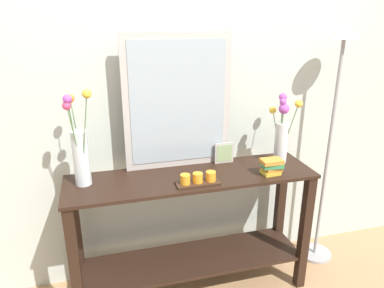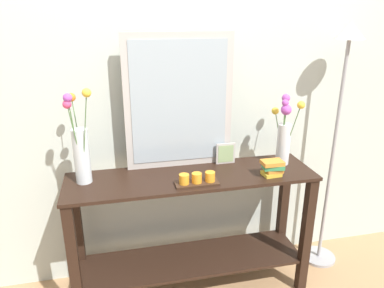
{
  "view_description": "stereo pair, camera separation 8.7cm",
  "coord_description": "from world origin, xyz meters",
  "px_view_note": "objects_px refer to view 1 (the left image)",
  "views": [
    {
      "loc": [
        -0.51,
        -1.87,
        1.71
      ],
      "look_at": [
        0.0,
        0.0,
        1.01
      ],
      "focal_mm": 33.78,
      "sensor_mm": 36.0,
      "label": 1
    },
    {
      "loc": [
        -0.42,
        -1.89,
        1.71
      ],
      "look_at": [
        0.0,
        0.0,
        1.01
      ],
      "focal_mm": 33.78,
      "sensor_mm": 36.0,
      "label": 2
    }
  ],
  "objects_px": {
    "candle_tray": "(198,180)",
    "floor_lamp": "(334,109)",
    "tall_vase_left": "(80,150)",
    "vase_right": "(282,133)",
    "console_table": "(192,222)",
    "mirror_leaning": "(178,103)",
    "picture_frame_small": "(224,153)",
    "book_stack": "(272,166)"
  },
  "relations": [
    {
      "from": "mirror_leaning",
      "to": "tall_vase_left",
      "type": "distance_m",
      "value": 0.62
    },
    {
      "from": "mirror_leaning",
      "to": "floor_lamp",
      "type": "xyz_separation_m",
      "value": [
        1.03,
        -0.08,
        -0.09
      ]
    },
    {
      "from": "book_stack",
      "to": "mirror_leaning",
      "type": "bearing_deg",
      "value": 151.3
    },
    {
      "from": "mirror_leaning",
      "to": "picture_frame_small",
      "type": "relative_size",
      "value": 6.0
    },
    {
      "from": "candle_tray",
      "to": "picture_frame_small",
      "type": "distance_m",
      "value": 0.35
    },
    {
      "from": "console_table",
      "to": "floor_lamp",
      "type": "distance_m",
      "value": 1.17
    },
    {
      "from": "mirror_leaning",
      "to": "floor_lamp",
      "type": "relative_size",
      "value": 0.48
    },
    {
      "from": "console_table",
      "to": "book_stack",
      "type": "height_order",
      "value": "book_stack"
    },
    {
      "from": "console_table",
      "to": "floor_lamp",
      "type": "height_order",
      "value": "floor_lamp"
    },
    {
      "from": "console_table",
      "to": "picture_frame_small",
      "type": "distance_m",
      "value": 0.47
    },
    {
      "from": "tall_vase_left",
      "to": "book_stack",
      "type": "distance_m",
      "value": 1.09
    },
    {
      "from": "mirror_leaning",
      "to": "vase_right",
      "type": "bearing_deg",
      "value": -10.47
    },
    {
      "from": "vase_right",
      "to": "book_stack",
      "type": "relative_size",
      "value": 3.29
    },
    {
      "from": "picture_frame_small",
      "to": "book_stack",
      "type": "xyz_separation_m",
      "value": [
        0.21,
        -0.24,
        -0.02
      ]
    },
    {
      "from": "candle_tray",
      "to": "floor_lamp",
      "type": "distance_m",
      "value": 1.05
    },
    {
      "from": "mirror_leaning",
      "to": "vase_right",
      "type": "xyz_separation_m",
      "value": [
        0.64,
        -0.12,
        -0.21
      ]
    },
    {
      "from": "console_table",
      "to": "book_stack",
      "type": "distance_m",
      "value": 0.6
    },
    {
      "from": "mirror_leaning",
      "to": "candle_tray",
      "type": "xyz_separation_m",
      "value": [
        0.04,
        -0.29,
        -0.37
      ]
    },
    {
      "from": "console_table",
      "to": "floor_lamp",
      "type": "relative_size",
      "value": 0.88
    },
    {
      "from": "book_stack",
      "to": "vase_right",
      "type": "bearing_deg",
      "value": 48.71
    },
    {
      "from": "console_table",
      "to": "book_stack",
      "type": "relative_size",
      "value": 11.2
    },
    {
      "from": "picture_frame_small",
      "to": "book_stack",
      "type": "bearing_deg",
      "value": -48.01
    },
    {
      "from": "console_table",
      "to": "vase_right",
      "type": "relative_size",
      "value": 3.41
    },
    {
      "from": "vase_right",
      "to": "floor_lamp",
      "type": "bearing_deg",
      "value": 6.17
    },
    {
      "from": "vase_right",
      "to": "candle_tray",
      "type": "height_order",
      "value": "vase_right"
    },
    {
      "from": "book_stack",
      "to": "floor_lamp",
      "type": "xyz_separation_m",
      "value": [
        0.53,
        0.2,
        0.26
      ]
    },
    {
      "from": "candle_tray",
      "to": "picture_frame_small",
      "type": "xyz_separation_m",
      "value": [
        0.24,
        0.25,
        0.04
      ]
    },
    {
      "from": "tall_vase_left",
      "to": "floor_lamp",
      "type": "relative_size",
      "value": 0.33
    },
    {
      "from": "tall_vase_left",
      "to": "picture_frame_small",
      "type": "height_order",
      "value": "tall_vase_left"
    },
    {
      "from": "tall_vase_left",
      "to": "candle_tray",
      "type": "relative_size",
      "value": 2.24
    },
    {
      "from": "console_table",
      "to": "candle_tray",
      "type": "height_order",
      "value": "candle_tray"
    },
    {
      "from": "mirror_leaning",
      "to": "candle_tray",
      "type": "bearing_deg",
      "value": -81.69
    },
    {
      "from": "candle_tray",
      "to": "floor_lamp",
      "type": "height_order",
      "value": "floor_lamp"
    },
    {
      "from": "vase_right",
      "to": "picture_frame_small",
      "type": "distance_m",
      "value": 0.38
    },
    {
      "from": "console_table",
      "to": "vase_right",
      "type": "xyz_separation_m",
      "value": [
        0.6,
        0.05,
        0.51
      ]
    },
    {
      "from": "candle_tray",
      "to": "picture_frame_small",
      "type": "bearing_deg",
      "value": 46.01
    },
    {
      "from": "book_stack",
      "to": "tall_vase_left",
      "type": "bearing_deg",
      "value": 172.17
    },
    {
      "from": "candle_tray",
      "to": "tall_vase_left",
      "type": "bearing_deg",
      "value": 165.04
    },
    {
      "from": "tall_vase_left",
      "to": "vase_right",
      "type": "distance_m",
      "value": 1.21
    },
    {
      "from": "candle_tray",
      "to": "picture_frame_small",
      "type": "height_order",
      "value": "picture_frame_small"
    },
    {
      "from": "console_table",
      "to": "mirror_leaning",
      "type": "distance_m",
      "value": 0.74
    },
    {
      "from": "console_table",
      "to": "book_stack",
      "type": "bearing_deg",
      "value": -12.79
    }
  ]
}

